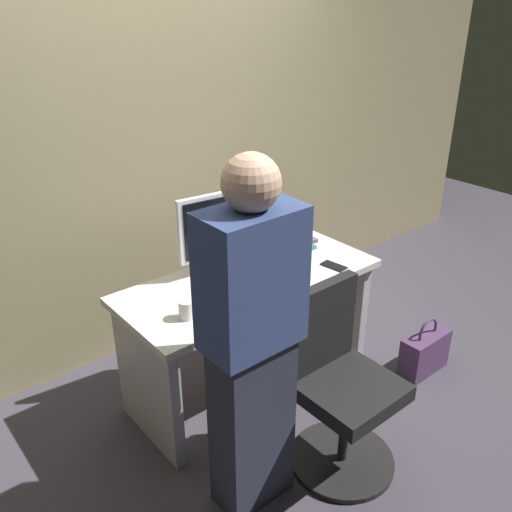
% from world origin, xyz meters
% --- Properties ---
extents(ground_plane, '(9.00, 9.00, 0.00)m').
position_xyz_m(ground_plane, '(0.00, 0.00, 0.00)').
color(ground_plane, '#3D3842').
extents(wall_back, '(6.40, 0.10, 3.00)m').
position_xyz_m(wall_back, '(0.00, 0.86, 1.50)').
color(wall_back, '#8C7F5B').
rests_on(wall_back, ground).
extents(desk, '(1.46, 0.64, 0.73)m').
position_xyz_m(desk, '(0.00, 0.00, 0.51)').
color(desk, beige).
rests_on(desk, ground).
extents(office_chair, '(0.52, 0.52, 0.94)m').
position_xyz_m(office_chair, '(-0.03, -0.71, 0.43)').
color(office_chair, black).
rests_on(office_chair, ground).
extents(person_at_desk, '(0.40, 0.24, 1.64)m').
position_xyz_m(person_at_desk, '(-0.50, -0.62, 0.84)').
color(person_at_desk, '#262838').
rests_on(person_at_desk, ground).
extents(monitor, '(0.54, 0.16, 0.46)m').
position_xyz_m(monitor, '(-0.04, 0.17, 0.98)').
color(monitor, silver).
rests_on(monitor, desk).
extents(keyboard, '(0.44, 0.15, 0.02)m').
position_xyz_m(keyboard, '(-0.04, -0.07, 0.74)').
color(keyboard, white).
rests_on(keyboard, desk).
extents(mouse, '(0.06, 0.10, 0.03)m').
position_xyz_m(mouse, '(0.24, -0.08, 0.74)').
color(mouse, white).
rests_on(mouse, desk).
extents(cup_near_keyboard, '(0.08, 0.08, 0.09)m').
position_xyz_m(cup_near_keyboard, '(-0.49, -0.12, 0.77)').
color(cup_near_keyboard, white).
rests_on(cup_near_keyboard, desk).
extents(book_stack, '(0.22, 0.17, 0.07)m').
position_xyz_m(book_stack, '(0.45, 0.10, 0.76)').
color(book_stack, '#338C59').
rests_on(book_stack, desk).
extents(cell_phone, '(0.09, 0.15, 0.01)m').
position_xyz_m(cell_phone, '(0.45, -0.20, 0.73)').
color(cell_phone, black).
rests_on(cell_phone, desk).
extents(handbag, '(0.34, 0.14, 0.38)m').
position_xyz_m(handbag, '(0.91, -0.58, 0.14)').
color(handbag, '#4C3356').
rests_on(handbag, ground).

